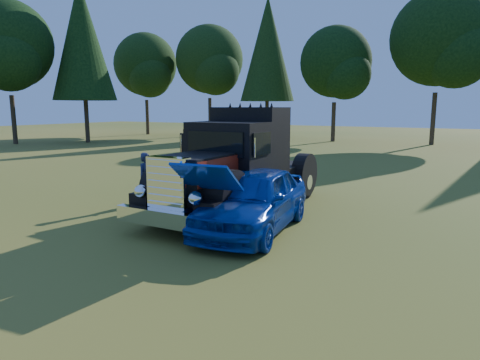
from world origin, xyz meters
name	(u,v)px	position (x,y,z in m)	size (l,w,h in m)	color
ground	(127,229)	(0.00, 0.00, 0.00)	(120.00, 120.00, 0.00)	#395117
treeline	(364,46)	(-1.04, 27.27, 7.69)	(67.22, 24.04, 13.84)	#2D2116
diamond_t_truck	(236,168)	(1.44, 2.94, 1.28)	(3.38, 7.16, 3.00)	black
hotrod_coupe	(253,199)	(2.80, 1.46, 0.78)	(2.39, 4.74, 1.89)	#1008B4
spectator_near	(147,179)	(-1.44, 2.40, 0.81)	(0.59, 0.39, 1.62)	#223650
spectator_far	(189,178)	(-0.33, 3.11, 0.82)	(0.80, 0.62, 1.64)	#1F324A
distant_teal_car	(226,137)	(-10.80, 22.41, 0.61)	(1.30, 3.73, 1.23)	#0A3F3A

